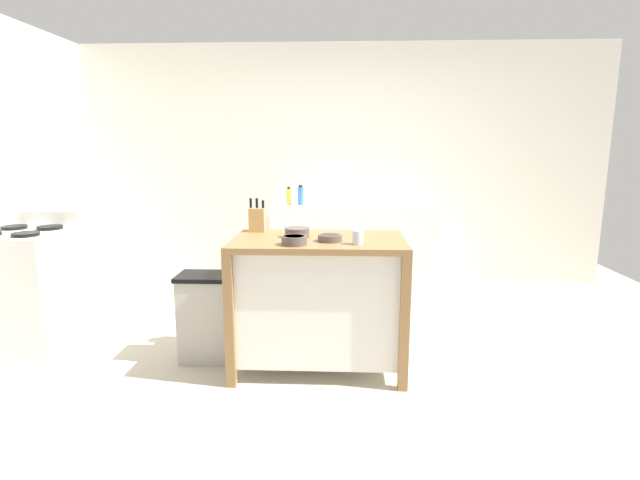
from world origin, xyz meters
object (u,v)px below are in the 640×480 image
at_px(bowl_ceramic_wide, 294,240).
at_px(drinking_cup, 358,237).
at_px(stove, 27,289).
at_px(sink_faucet, 354,195).
at_px(bowl_ceramic_small, 297,232).
at_px(knife_block, 257,219).
at_px(bottle_dish_soap, 289,197).
at_px(bowl_stoneware_deep, 330,238).
at_px(kitchen_island, 319,296).
at_px(bottle_hand_soap, 301,196).
at_px(trash_bin, 205,317).

bearing_deg(bowl_ceramic_wide, drinking_cup, 4.10).
relative_size(bowl_ceramic_wide, stove, 0.16).
bearing_deg(sink_faucet, bowl_ceramic_small, -102.31).
height_order(knife_block, bowl_ceramic_wide, knife_block).
bearing_deg(stove, bottle_dish_soap, 44.99).
distance_m(bowl_ceramic_small, drinking_cup, 0.46).
height_order(knife_block, drinking_cup, knife_block).
height_order(knife_block, bowl_stoneware_deep, knife_block).
relative_size(kitchen_island, stove, 1.13).
relative_size(bottle_dish_soap, stove, 0.19).
bearing_deg(bottle_hand_soap, kitchen_island, -81.83).
bearing_deg(knife_block, bottle_dish_soap, 88.84).
bearing_deg(bowl_stoneware_deep, kitchen_island, 128.36).
bearing_deg(bottle_hand_soap, bowl_stoneware_deep, -80.14).
xyz_separation_m(knife_block, trash_bin, (-0.36, -0.17, -0.68)).
distance_m(bowl_stoneware_deep, sink_faucet, 2.16).
relative_size(drinking_cup, bottle_dish_soap, 0.45).
bearing_deg(drinking_cup, bowl_ceramic_small, 149.73).
bearing_deg(trash_bin, bowl_ceramic_wide, -23.52).
bearing_deg(bowl_ceramic_small, knife_block, 146.25).
bearing_deg(bowl_ceramic_small, bottle_dish_soap, 97.75).
bearing_deg(drinking_cup, bowl_stoneware_deep, 152.29).
xyz_separation_m(drinking_cup, bottle_hand_soap, (-0.54, 2.19, 0.04)).
relative_size(kitchen_island, bowl_ceramic_wide, 7.32).
relative_size(kitchen_island, drinking_cup, 13.08).
bearing_deg(knife_block, trash_bin, -154.13).
height_order(drinking_cup, sink_faucet, sink_faucet).
height_order(bowl_ceramic_wide, trash_bin, bowl_ceramic_wide).
height_order(bottle_hand_soap, stove, bottle_hand_soap).
xyz_separation_m(bowl_ceramic_wide, bowl_ceramic_small, (-0.00, 0.26, 0.00)).
distance_m(drinking_cup, bottle_hand_soap, 2.26).
relative_size(bowl_ceramic_small, trash_bin, 0.26).
bearing_deg(kitchen_island, trash_bin, 174.83).
xyz_separation_m(bowl_stoneware_deep, sink_faucet, (0.21, 2.15, 0.07)).
relative_size(sink_faucet, bottle_hand_soap, 1.02).
bearing_deg(trash_bin, kitchen_island, -5.17).
relative_size(bowl_ceramic_small, drinking_cup, 1.90).
xyz_separation_m(knife_block, sink_faucet, (0.74, 1.81, 0.00)).
distance_m(bowl_stoneware_deep, bottle_hand_soap, 2.13).
xyz_separation_m(bowl_ceramic_wide, bottle_dish_soap, (-0.27, 2.24, 0.04)).
bearing_deg(kitchen_island, sink_faucet, 81.94).
relative_size(bowl_stoneware_deep, stove, 0.15).
bearing_deg(bowl_ceramic_small, drinking_cup, -30.27).
bearing_deg(drinking_cup, bottle_dish_soap, 106.84).
xyz_separation_m(bottle_dish_soap, stove, (-1.79, -1.79, -0.53)).
distance_m(knife_block, bottle_dish_soap, 1.78).
bearing_deg(sink_faucet, bowl_ceramic_wide, -100.81).
bearing_deg(trash_bin, bowl_ceramic_small, -2.55).
relative_size(trash_bin, bottle_hand_soap, 2.91).
xyz_separation_m(bowl_ceramic_wide, trash_bin, (-0.67, 0.29, -0.62)).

